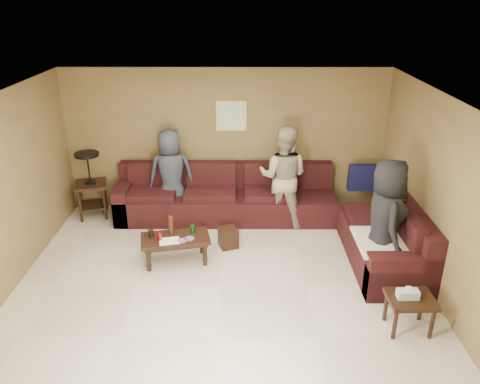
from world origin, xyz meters
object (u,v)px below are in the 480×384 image
Objects in this scene: end_table_left at (91,184)px; person_middle at (283,176)px; sectional_sofa at (275,214)px; person_right at (385,221)px; coffee_table at (175,240)px; waste_bin at (228,237)px; person_left at (171,175)px; side_table_right at (410,302)px.

end_table_left is 0.68× the size of person_middle.
person_right is at bearing -43.68° from sectional_sofa.
sectional_sofa is 1.75m from coffee_table.
end_table_left is 3.66× the size of waste_bin.
person_middle is at bearing 163.79° from person_left.
coffee_table is 3.24m from side_table_right.
person_left is 0.93× the size of person_middle.
person_middle is (1.87, -0.23, 0.06)m from person_left.
end_table_left is at bearing 155.57° from waste_bin.
person_right is at bearing -22.87° from end_table_left.
person_right reaches higher than waste_bin.
person_left is (-3.11, 2.95, 0.41)m from side_table_right.
coffee_table is (-1.50, -0.91, 0.02)m from sectional_sofa.
person_middle is (0.14, 0.32, 0.52)m from sectional_sofa.
end_table_left is 4.86m from person_right.
waste_bin is at bearing -147.14° from sectional_sofa.
person_left is (-0.23, 1.47, 0.44)m from coffee_table.
sectional_sofa is 0.90m from waste_bin.
sectional_sofa is 4.02× the size of end_table_left.
side_table_right is at bearing -178.36° from person_right.
side_table_right is 1.20m from person_right.
end_table_left is 1.99× the size of side_table_right.
waste_bin is 0.18× the size of person_right.
side_table_right reaches higher than waste_bin.
side_table_right is 1.84× the size of waste_bin.
end_table_left is 0.68× the size of person_right.
person_middle is 0.99× the size of person_right.
person_right is (1.35, -1.29, 0.53)m from sectional_sofa.
sectional_sofa reaches higher than coffee_table.
waste_bin is at bearing 68.79° from person_right.
coffee_table is 3.32× the size of waste_bin.
side_table_right is 0.37× the size of person_left.
person_right reaches higher than coffee_table.
side_table_right is at bearing -33.55° from end_table_left.
side_table_right is 0.34× the size of person_right.
sectional_sofa is 2.76m from side_table_right.
person_right is (3.07, -1.85, 0.07)m from person_left.
person_left reaches higher than waste_bin.
person_left is 0.92× the size of person_right.
end_table_left is 3.29m from person_middle.
coffee_table reaches higher than side_table_right.
person_right is at bearing -7.47° from coffee_table.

